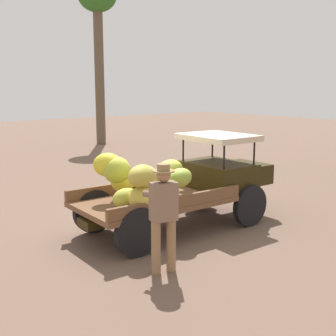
{
  "coord_description": "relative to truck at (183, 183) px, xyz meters",
  "views": [
    {
      "loc": [
        -5.74,
        -6.88,
        2.9
      ],
      "look_at": [
        -0.35,
        -0.27,
        1.29
      ],
      "focal_mm": 46.67,
      "sensor_mm": 36.0,
      "label": 1
    }
  ],
  "objects": [
    {
      "name": "forest_tree_0",
      "position": [
        5.51,
        12.62,
        5.35
      ],
      "size": [
        1.84,
        1.84,
        7.87
      ],
      "color": "brown",
      "rests_on": "ground"
    },
    {
      "name": "truck",
      "position": [
        0.0,
        0.0,
        0.0
      ],
      "size": [
        4.53,
        1.88,
        1.88
      ],
      "rotation": [
        0.0,
        0.0,
        -0.04
      ],
      "color": "black",
      "rests_on": "ground"
    },
    {
      "name": "ground_plane",
      "position": [
        -0.03,
        0.29,
        -0.94
      ],
      "size": [
        60.0,
        60.0,
        0.0
      ],
      "primitive_type": "plane",
      "color": "brown"
    },
    {
      "name": "farmer",
      "position": [
        -1.72,
        -1.5,
        0.05
      ],
      "size": [
        0.54,
        0.5,
        1.74
      ],
      "rotation": [
        0.0,
        0.0,
        1.31
      ],
      "color": "#906C4A",
      "rests_on": "ground"
    }
  ]
}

